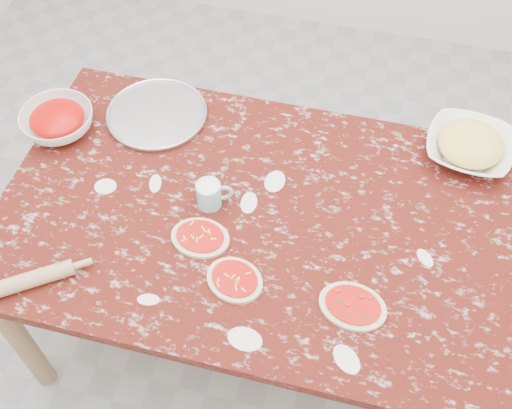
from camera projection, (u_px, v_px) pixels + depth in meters
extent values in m
plane|color=gray|center=(256.00, 322.00, 2.49)|extent=(4.00, 4.00, 0.00)
cube|color=#41100B|center=(256.00, 218.00, 1.90)|extent=(1.60, 1.00, 0.04)
cube|color=#946C54|center=(256.00, 229.00, 1.95)|extent=(1.50, 0.90, 0.08)
cylinder|color=#946C54|center=(19.00, 338.00, 2.07)|extent=(0.07, 0.07, 0.71)
cylinder|color=#946C54|center=(114.00, 156.00, 2.55)|extent=(0.07, 0.07, 0.71)
cylinder|color=#946C54|center=(465.00, 226.00, 2.34)|extent=(0.07, 0.07, 0.71)
cylinder|color=#B2B2B7|center=(157.00, 115.00, 2.14)|extent=(0.37, 0.37, 0.01)
imported|color=white|center=(58.00, 121.00, 2.07)|extent=(0.29, 0.29, 0.08)
imported|color=white|center=(469.00, 148.00, 2.01)|extent=(0.31, 0.31, 0.07)
cylinder|color=#7ECDE1|center=(209.00, 195.00, 1.88)|extent=(0.08, 0.08, 0.09)
torus|color=#7ECDE1|center=(223.00, 193.00, 1.88)|extent=(0.06, 0.04, 0.06)
cylinder|color=silver|center=(208.00, 188.00, 1.85)|extent=(0.06, 0.06, 0.01)
ellipsoid|color=beige|center=(200.00, 238.00, 1.83)|extent=(0.18, 0.15, 0.01)
ellipsoid|color=red|center=(200.00, 236.00, 1.82)|extent=(0.15, 0.12, 0.00)
ellipsoid|color=beige|center=(235.00, 280.00, 1.74)|extent=(0.21, 0.19, 0.01)
ellipsoid|color=red|center=(235.00, 279.00, 1.73)|extent=(0.17, 0.15, 0.00)
ellipsoid|color=beige|center=(353.00, 306.00, 1.69)|extent=(0.21, 0.17, 0.01)
ellipsoid|color=red|center=(353.00, 305.00, 1.69)|extent=(0.17, 0.14, 0.00)
cylinder|color=tan|center=(32.00, 279.00, 1.72)|extent=(0.22, 0.17, 0.05)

